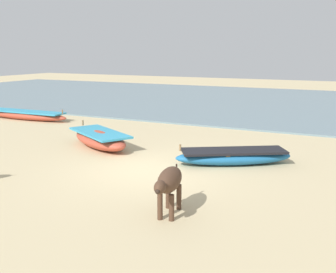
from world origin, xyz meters
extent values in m
plane|color=#CCB789|center=(0.00, 0.00, 0.00)|extent=(80.00, 80.00, 0.00)
cube|color=slate|center=(0.00, 17.09, 0.04)|extent=(60.00, 20.00, 0.08)
ellipsoid|color=#B74733|center=(-9.79, 5.07, 0.22)|extent=(4.97, 1.05, 0.44)
cube|color=#3399BF|center=(-9.79, 5.07, 0.40)|extent=(4.38, 1.01, 0.07)
cube|color=olive|center=(-9.42, 5.08, 0.34)|extent=(0.14, 0.76, 0.04)
cylinder|color=olive|center=(-7.52, 5.14, 0.54)|extent=(0.06, 0.06, 0.20)
ellipsoid|color=#B74733|center=(-2.94, 1.72, 0.29)|extent=(3.39, 2.61, 0.58)
cube|color=#3399BF|center=(-2.94, 1.72, 0.53)|extent=(3.04, 2.40, 0.07)
cube|color=olive|center=(-3.15, 1.84, 0.45)|extent=(0.60, 0.93, 0.04)
cylinder|color=olive|center=(-4.23, 2.45, 0.68)|extent=(0.06, 0.06, 0.20)
ellipsoid|color=#1E669E|center=(2.01, 1.66, 0.23)|extent=(3.51, 2.64, 0.45)
cube|color=black|center=(2.01, 1.66, 0.42)|extent=(3.14, 2.40, 0.07)
cube|color=olive|center=(1.78, 1.53, 0.35)|extent=(0.51, 0.74, 0.04)
cylinder|color=olive|center=(0.61, 0.82, 0.55)|extent=(0.06, 0.06, 0.20)
ellipsoid|color=#4C3323|center=(1.95, -2.65, 0.76)|extent=(0.65, 1.18, 0.48)
ellipsoid|color=#4C3323|center=(2.09, -3.38, 0.84)|extent=(0.29, 0.40, 0.26)
sphere|color=#2D2119|center=(2.12, -3.54, 0.81)|extent=(0.12, 0.12, 0.10)
cylinder|color=#4C3323|center=(2.13, -2.95, 0.28)|extent=(0.11, 0.11, 0.56)
cylinder|color=#4C3323|center=(1.89, -2.99, 0.28)|extent=(0.11, 0.11, 0.56)
cylinder|color=#4C3323|center=(2.00, -2.31, 0.28)|extent=(0.11, 0.11, 0.56)
cylinder|color=#4C3323|center=(1.77, -2.36, 0.28)|extent=(0.11, 0.11, 0.56)
cylinder|color=#2D2119|center=(1.83, -2.08, 0.71)|extent=(0.04, 0.04, 0.45)
camera|label=1|loc=(5.45, -9.91, 3.38)|focal=43.45mm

